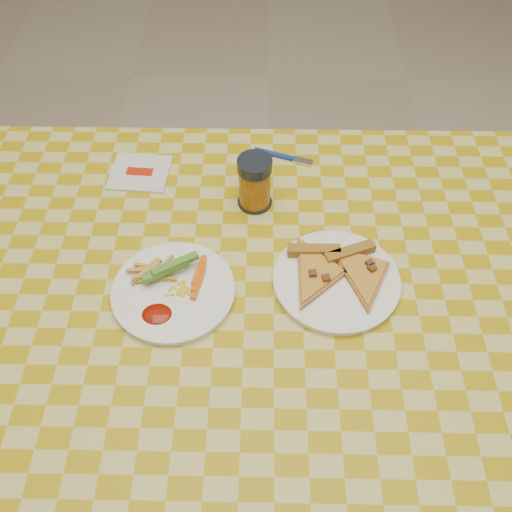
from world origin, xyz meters
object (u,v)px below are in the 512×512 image
(plate_right, at_px, (336,281))
(plate_left, at_px, (174,292))
(drink_glass, at_px, (255,183))
(table, at_px, (273,304))

(plate_right, bearing_deg, plate_left, -174.39)
(plate_left, height_order, plate_right, same)
(drink_glass, bearing_deg, plate_left, -121.49)
(plate_right, bearing_deg, table, 179.23)
(table, relative_size, plate_right, 5.63)
(table, relative_size, plate_left, 5.87)
(plate_left, distance_m, plate_right, 0.30)
(table, height_order, plate_left, plate_left)
(plate_left, xyz_separation_m, drink_glass, (0.14, 0.23, 0.05))
(table, bearing_deg, drink_glass, 100.69)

